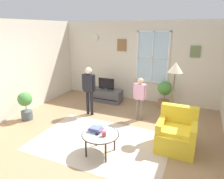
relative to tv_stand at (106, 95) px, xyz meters
name	(u,v)px	position (x,y,z in m)	size (l,w,h in m)	color
ground_plane	(94,142)	(0.84, -2.45, -0.22)	(5.99, 6.78, 0.02)	#9E7A56
back_wall	(138,61)	(0.86, 0.70, 1.12)	(5.39, 0.17, 2.66)	beige
area_rug	(101,142)	(0.98, -2.40, -0.21)	(2.94, 1.95, 0.01)	#C6B29E
tv_stand	(106,95)	(0.00, 0.00, 0.00)	(1.06, 0.48, 0.43)	#4C4C51
television	(106,84)	(0.00, 0.00, 0.42)	(0.55, 0.08, 0.39)	#4C4C4C
armchair	(176,134)	(2.53, -1.97, 0.11)	(0.76, 0.74, 0.87)	yellow
coffee_table	(100,135)	(1.17, -2.78, 0.20)	(0.75, 0.75, 0.45)	#99B2B7
book_stack	(96,129)	(1.05, -2.73, 0.28)	(0.28, 0.18, 0.09)	#6B9EB5
cup	(104,134)	(1.28, -2.83, 0.28)	(0.08, 0.08, 0.10)	#BF3F3F
remote_near_books	(97,133)	(1.11, -2.79, 0.24)	(0.04, 0.14, 0.02)	black
person_pink_shirt	(140,94)	(1.44, -0.95, 0.53)	(0.36, 0.16, 1.18)	#726656
person_black_shirt	(89,86)	(0.03, -1.19, 0.66)	(0.42, 0.19, 1.40)	black
potted_plant_by_window	(165,92)	(1.90, 0.25, 0.29)	(0.44, 0.44, 0.85)	#9E6B4C
potted_plant_corner	(26,104)	(-1.40, -2.17, 0.24)	(0.38, 0.38, 0.78)	#4C565B
floor_lamp	(175,75)	(2.33, -1.46, 1.24)	(0.32, 0.32, 1.73)	black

